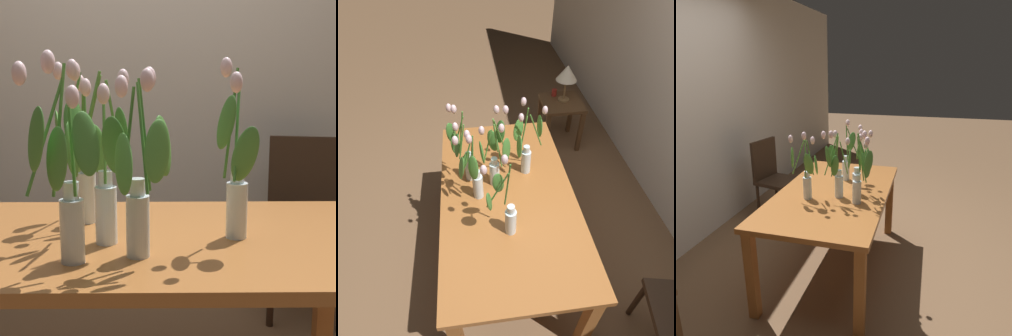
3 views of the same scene
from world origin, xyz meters
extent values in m
plane|color=brown|center=(0.00, 0.00, 0.00)|extent=(18.00, 18.00, 0.00)
cube|color=#A3602D|center=(0.00, 0.00, 0.72)|extent=(1.60, 0.90, 0.04)
cube|color=#A3602D|center=(-0.74, -0.39, 0.35)|extent=(0.07, 0.07, 0.70)
cube|color=#A3602D|center=(0.74, -0.39, 0.35)|extent=(0.07, 0.07, 0.70)
cube|color=#A3602D|center=(-0.74, 0.39, 0.35)|extent=(0.07, 0.07, 0.70)
cube|color=#A3602D|center=(0.74, 0.39, 0.35)|extent=(0.07, 0.07, 0.70)
cylinder|color=silver|center=(-0.01, -0.19, 0.83)|extent=(0.07, 0.07, 0.18)
cylinder|color=silver|center=(-0.01, -0.19, 0.94)|extent=(0.04, 0.04, 0.05)
cylinder|color=silver|center=(-0.01, -0.19, 0.80)|extent=(0.06, 0.06, 0.11)
cylinder|color=#3D752D|center=(0.01, -0.21, 1.09)|extent=(0.04, 0.03, 0.31)
ellipsoid|color=silver|center=(0.03, -0.22, 1.25)|extent=(0.04, 0.04, 0.06)
ellipsoid|color=#4C8E38|center=(0.06, -0.21, 1.06)|extent=(0.08, 0.08, 0.17)
cylinder|color=#3D752D|center=(0.01, -0.25, 1.09)|extent=(0.04, 0.10, 0.29)
ellipsoid|color=silver|center=(0.03, -0.30, 1.25)|extent=(0.04, 0.04, 0.06)
ellipsoid|color=#4C8E38|center=(0.05, -0.28, 1.06)|extent=(0.09, 0.07, 0.18)
cylinder|color=#3D752D|center=(-0.03, -0.22, 1.08)|extent=(0.04, 0.04, 0.29)
ellipsoid|color=silver|center=(-0.05, -0.23, 1.23)|extent=(0.04, 0.04, 0.06)
ellipsoid|color=#4C8E38|center=(-0.04, -0.26, 1.02)|extent=(0.07, 0.12, 0.18)
cylinder|color=silver|center=(-0.20, 0.16, 0.83)|extent=(0.07, 0.07, 0.18)
cylinder|color=silver|center=(-0.20, 0.16, 0.94)|extent=(0.04, 0.04, 0.05)
cylinder|color=silver|center=(-0.20, 0.16, 0.80)|extent=(0.06, 0.06, 0.11)
cylinder|color=#478433|center=(-0.20, 0.13, 1.08)|extent=(0.02, 0.05, 0.28)
ellipsoid|color=silver|center=(-0.19, 0.11, 1.22)|extent=(0.04, 0.04, 0.06)
ellipsoid|color=#4C8E38|center=(-0.16, 0.10, 1.01)|extent=(0.10, 0.05, 0.18)
cylinder|color=#478433|center=(-0.25, 0.15, 1.11)|extent=(0.08, 0.03, 0.33)
ellipsoid|color=silver|center=(-0.28, 0.14, 1.27)|extent=(0.04, 0.04, 0.06)
ellipsoid|color=#4C8E38|center=(-0.28, 0.11, 1.06)|extent=(0.06, 0.09, 0.18)
cylinder|color=#478433|center=(-0.22, 0.22, 1.08)|extent=(0.04, 0.10, 0.28)
ellipsoid|color=silver|center=(-0.23, 0.27, 1.23)|extent=(0.04, 0.04, 0.06)
ellipsoid|color=#4C8E38|center=(-0.26, 0.25, 1.09)|extent=(0.08, 0.04, 0.17)
cylinder|color=silver|center=(0.30, -0.02, 0.83)|extent=(0.07, 0.07, 0.18)
cylinder|color=silver|center=(0.30, -0.02, 0.94)|extent=(0.04, 0.04, 0.05)
cylinder|color=silver|center=(0.30, -0.02, 0.80)|extent=(0.06, 0.06, 0.11)
cylinder|color=#3D752D|center=(0.29, -0.10, 1.09)|extent=(0.04, 0.13, 0.28)
ellipsoid|color=silver|center=(0.27, -0.16, 1.24)|extent=(0.04, 0.04, 0.06)
ellipsoid|color=#427F33|center=(0.30, -0.14, 1.03)|extent=(0.11, 0.06, 0.18)
cylinder|color=#3D752D|center=(0.28, -0.04, 1.11)|extent=(0.05, 0.03, 0.34)
ellipsoid|color=silver|center=(0.26, -0.05, 1.28)|extent=(0.04, 0.04, 0.06)
ellipsoid|color=#427F33|center=(0.26, -0.09, 1.12)|extent=(0.08, 0.10, 0.18)
cylinder|color=silver|center=(-0.11, -0.07, 0.83)|extent=(0.07, 0.07, 0.18)
cylinder|color=silver|center=(-0.11, -0.07, 0.94)|extent=(0.04, 0.04, 0.05)
cylinder|color=silver|center=(-0.11, -0.07, 0.80)|extent=(0.06, 0.06, 0.11)
cylinder|color=#56933D|center=(-0.11, -0.11, 1.07)|extent=(0.02, 0.07, 0.26)
ellipsoid|color=silver|center=(-0.10, -0.14, 1.20)|extent=(0.04, 0.04, 0.06)
ellipsoid|color=#427F33|center=(-0.07, -0.15, 1.06)|extent=(0.09, 0.04, 0.18)
cylinder|color=#56933D|center=(-0.16, -0.03, 1.10)|extent=(0.10, 0.09, 0.31)
ellipsoid|color=silver|center=(-0.21, 0.01, 1.27)|extent=(0.04, 0.04, 0.06)
ellipsoid|color=#427F33|center=(-0.21, -0.02, 1.10)|extent=(0.07, 0.08, 0.17)
cylinder|color=#56933D|center=(-0.08, -0.05, 1.09)|extent=(0.06, 0.05, 0.30)
ellipsoid|color=silver|center=(-0.06, -0.03, 1.25)|extent=(0.04, 0.04, 0.06)
ellipsoid|color=#427F33|center=(-0.06, 0.00, 1.07)|extent=(0.07, 0.07, 0.17)
cylinder|color=#56933D|center=(-0.16, -0.06, 1.11)|extent=(0.09, 0.04, 0.33)
ellipsoid|color=silver|center=(-0.21, -0.04, 1.27)|extent=(0.04, 0.04, 0.06)
ellipsoid|color=#427F33|center=(-0.21, -0.07, 1.04)|extent=(0.05, 0.09, 0.18)
cylinder|color=silver|center=(-0.19, -0.24, 0.83)|extent=(0.07, 0.07, 0.18)
cylinder|color=silver|center=(-0.19, -0.24, 0.94)|extent=(0.04, 0.04, 0.05)
cylinder|color=silver|center=(-0.19, -0.24, 0.80)|extent=(0.06, 0.06, 0.11)
cylinder|color=#478433|center=(-0.24, -0.29, 1.10)|extent=(0.10, 0.09, 0.30)
ellipsoid|color=silver|center=(-0.29, -0.33, 1.26)|extent=(0.04, 0.04, 0.06)
ellipsoid|color=#427F33|center=(-0.25, -0.34, 1.10)|extent=(0.09, 0.08, 0.18)
cylinder|color=#478433|center=(-0.21, -0.27, 1.12)|extent=(0.04, 0.06, 0.35)
ellipsoid|color=silver|center=(-0.22, -0.30, 1.29)|extent=(0.04, 0.04, 0.06)
ellipsoid|color=#427F33|center=(-0.21, -0.32, 1.05)|extent=(0.08, 0.06, 0.18)
cylinder|color=#478433|center=(-0.17, -0.27, 1.07)|extent=(0.03, 0.06, 0.26)
ellipsoid|color=silver|center=(-0.17, -0.30, 1.20)|extent=(0.04, 0.04, 0.06)
ellipsoid|color=#427F33|center=(-0.13, -0.30, 1.08)|extent=(0.09, 0.07, 0.18)
cube|color=#382619|center=(0.81, 0.94, 0.45)|extent=(0.47, 0.47, 0.04)
cylinder|color=#382619|center=(0.94, 0.74, 0.21)|extent=(0.04, 0.04, 0.43)
cylinder|color=#382619|center=(0.61, 0.81, 0.21)|extent=(0.04, 0.04, 0.43)
cylinder|color=#382619|center=(1.01, 1.07, 0.21)|extent=(0.04, 0.04, 0.43)
cylinder|color=#382619|center=(0.68, 1.14, 0.21)|extent=(0.04, 0.04, 0.43)
cube|color=#382619|center=(0.85, 1.11, 0.70)|extent=(0.40, 0.12, 0.46)
cube|color=brown|center=(-1.23, 0.61, 0.26)|extent=(0.04, 0.04, 0.51)
camera|label=1|loc=(0.06, -1.61, 1.26)|focal=54.91mm
camera|label=2|loc=(1.35, -0.19, 2.26)|focal=32.06mm
camera|label=3|loc=(-2.45, -0.74, 1.78)|focal=34.65mm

